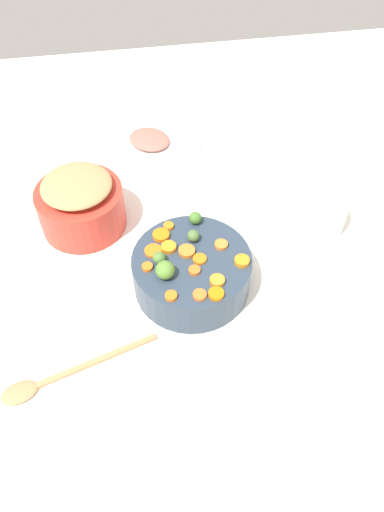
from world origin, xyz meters
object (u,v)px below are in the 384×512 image
Objects in this scene: serving_bowl_carrots at (192,272)px; casserole_dish at (308,210)px; wooden_spoon at (51,380)px; metal_pot at (82,208)px; ham_plate at (157,140)px.

serving_bowl_carrots reaches higher than casserole_dish.
casserole_dish is (-0.66, -0.35, 0.04)m from wooden_spoon.
casserole_dish is (-0.58, 0.09, -0.02)m from metal_pot.
casserole_dish is at bearing -154.33° from serving_bowl_carrots.
metal_pot is 0.66× the size of wooden_spoon.
serving_bowl_carrots reaches higher than ham_plate.
ham_plate is (0.02, -0.56, -0.04)m from serving_bowl_carrots.
wooden_spoon is 1.72× the size of casserole_dish.
serving_bowl_carrots is 0.56m from ham_plate.
ham_plate is at bearing -49.12° from casserole_dish.
metal_pot is 1.13× the size of casserole_dish.
casserole_dish is at bearing 130.88° from ham_plate.
serving_bowl_carrots is 0.35m from metal_pot.
wooden_spoon is at bearing 79.51° from metal_pot.
serving_bowl_carrots is at bearing 91.57° from ham_plate.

